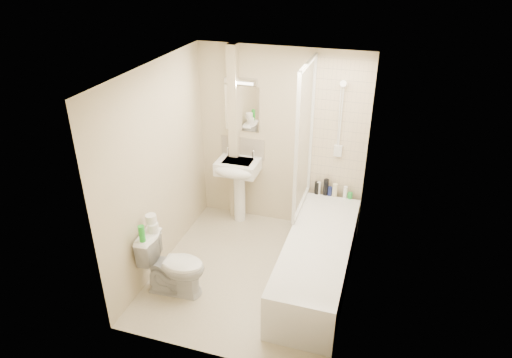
% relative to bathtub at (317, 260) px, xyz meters
% --- Properties ---
extents(floor, '(2.50, 2.50, 0.00)m').
position_rel_bathtub_xyz_m(floor, '(-0.75, -0.10, -0.29)').
color(floor, beige).
rests_on(floor, ground).
extents(wall_back, '(2.20, 0.02, 2.40)m').
position_rel_bathtub_xyz_m(wall_back, '(-0.75, 1.15, 0.91)').
color(wall_back, beige).
rests_on(wall_back, ground).
extents(wall_left, '(0.02, 2.50, 2.40)m').
position_rel_bathtub_xyz_m(wall_left, '(-1.85, -0.10, 0.91)').
color(wall_left, beige).
rests_on(wall_left, ground).
extents(wall_right, '(0.02, 2.50, 2.40)m').
position_rel_bathtub_xyz_m(wall_right, '(0.35, -0.10, 0.91)').
color(wall_right, beige).
rests_on(wall_right, ground).
extents(ceiling, '(2.20, 2.50, 0.02)m').
position_rel_bathtub_xyz_m(ceiling, '(-0.75, -0.10, 2.11)').
color(ceiling, white).
rests_on(ceiling, wall_back).
extents(tile_back, '(0.70, 0.01, 1.75)m').
position_rel_bathtub_xyz_m(tile_back, '(0.00, 1.14, 1.14)').
color(tile_back, beige).
rests_on(tile_back, wall_back).
extents(tile_right, '(0.01, 2.10, 1.75)m').
position_rel_bathtub_xyz_m(tile_right, '(0.34, 0.00, 1.14)').
color(tile_right, beige).
rests_on(tile_right, wall_right).
extents(pipe_boxing, '(0.12, 0.12, 2.40)m').
position_rel_bathtub_xyz_m(pipe_boxing, '(-1.37, 1.09, 0.91)').
color(pipe_boxing, beige).
rests_on(pipe_boxing, ground).
extents(splashback, '(0.60, 0.02, 0.30)m').
position_rel_bathtub_xyz_m(splashback, '(-1.27, 1.14, 0.74)').
color(splashback, beige).
rests_on(splashback, wall_back).
extents(mirror, '(0.46, 0.01, 0.60)m').
position_rel_bathtub_xyz_m(mirror, '(-1.27, 1.14, 1.29)').
color(mirror, white).
rests_on(mirror, wall_back).
extents(strip_light, '(0.42, 0.07, 0.07)m').
position_rel_bathtub_xyz_m(strip_light, '(-1.27, 1.12, 1.66)').
color(strip_light, silver).
rests_on(strip_light, wall_back).
extents(bathtub, '(0.70, 2.10, 0.55)m').
position_rel_bathtub_xyz_m(bathtub, '(0.00, 0.00, 0.00)').
color(bathtub, white).
rests_on(bathtub, ground).
extents(shower_screen, '(0.04, 0.92, 1.80)m').
position_rel_bathtub_xyz_m(shower_screen, '(-0.35, 0.70, 1.16)').
color(shower_screen, white).
rests_on(shower_screen, bathtub).
extents(shower_fixture, '(0.10, 0.16, 0.99)m').
position_rel_bathtub_xyz_m(shower_fixture, '(-0.00, 1.10, 1.26)').
color(shower_fixture, white).
rests_on(shower_fixture, wall_back).
extents(pedestal_sink, '(0.55, 0.50, 1.06)m').
position_rel_bathtub_xyz_m(pedestal_sink, '(-1.27, 0.92, 0.45)').
color(pedestal_sink, white).
rests_on(pedestal_sink, ground).
extents(bottle_black_a, '(0.07, 0.07, 0.17)m').
position_rel_bathtub_xyz_m(bottle_black_a, '(-0.22, 1.06, 0.34)').
color(bottle_black_a, black).
rests_on(bottle_black_a, bathtub).
extents(bottle_white_a, '(0.05, 0.05, 0.17)m').
position_rel_bathtub_xyz_m(bottle_white_a, '(-0.20, 1.06, 0.35)').
color(bottle_white_a, white).
rests_on(bottle_white_a, bathtub).
extents(bottle_black_b, '(0.07, 0.07, 0.22)m').
position_rel_bathtub_xyz_m(bottle_black_b, '(-0.11, 1.06, 0.37)').
color(bottle_black_b, black).
rests_on(bottle_black_b, bathtub).
extents(bottle_blue, '(0.06, 0.06, 0.12)m').
position_rel_bathtub_xyz_m(bottle_blue, '(-0.05, 1.06, 0.32)').
color(bottle_blue, navy).
rests_on(bottle_blue, bathtub).
extents(bottle_cream, '(0.07, 0.07, 0.17)m').
position_rel_bathtub_xyz_m(bottle_cream, '(0.01, 1.06, 0.35)').
color(bottle_cream, beige).
rests_on(bottle_cream, bathtub).
extents(bottle_white_b, '(0.05, 0.05, 0.16)m').
position_rel_bathtub_xyz_m(bottle_white_b, '(0.15, 1.06, 0.34)').
color(bottle_white_b, white).
rests_on(bottle_white_b, bathtub).
extents(bottle_green, '(0.06, 0.06, 0.08)m').
position_rel_bathtub_xyz_m(bottle_green, '(0.21, 1.06, 0.30)').
color(bottle_green, green).
rests_on(bottle_green, bathtub).
extents(toilet, '(0.49, 0.75, 0.71)m').
position_rel_bathtub_xyz_m(toilet, '(-1.47, -0.63, 0.07)').
color(toilet, white).
rests_on(toilet, ground).
extents(toilet_roll_lower, '(0.12, 0.12, 0.10)m').
position_rel_bathtub_xyz_m(toilet_roll_lower, '(-1.71, -0.57, 0.47)').
color(toilet_roll_lower, white).
rests_on(toilet_roll_lower, toilet).
extents(toilet_roll_upper, '(0.12, 0.12, 0.09)m').
position_rel_bathtub_xyz_m(toilet_roll_upper, '(-1.73, -0.56, 0.57)').
color(toilet_roll_upper, white).
rests_on(toilet_roll_upper, toilet_roll_lower).
extents(green_bottle, '(0.06, 0.06, 0.19)m').
position_rel_bathtub_xyz_m(green_bottle, '(-1.72, -0.77, 0.52)').
color(green_bottle, green).
rests_on(green_bottle, toilet).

